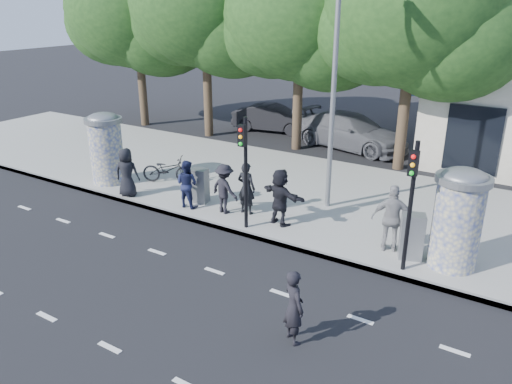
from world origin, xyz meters
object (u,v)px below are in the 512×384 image
Objects in this scene: ped_b at (246,188)px; man_road at (294,307)px; ped_c at (187,184)px; cabinet_right at (412,236)px; traffic_pole_far at (411,194)px; car_right at (351,131)px; bicycle at (168,170)px; car_mid at (273,118)px; ped_d at (225,189)px; ad_column_left at (106,146)px; cabinet_left at (199,186)px; street_lamp at (334,64)px; ped_f at (280,197)px; ped_a at (127,172)px; ped_e at (392,219)px; traffic_pole_near at (245,162)px; ad_column_right at (458,217)px.

ped_b reaches higher than man_road.
cabinet_right is (7.31, 0.36, -0.17)m from ped_c.
car_right is at bearing 118.35° from traffic_pole_far.
bicycle is at bearing -13.51° from ped_b.
ped_d is at bearing -167.34° from car_mid.
car_right is at bearing 59.03° from ad_column_left.
cabinet_left is (2.24, -0.92, 0.09)m from bicycle.
traffic_pole_far is at bearing 174.77° from ped_c.
ped_d is 1.38× the size of cabinet_left.
ped_c is at bearing -174.17° from car_mid.
street_lamp is 4.32m from ped_f.
ped_a is 1.37× the size of cabinet_right.
ped_e is at bearing 125.22° from traffic_pole_far.
man_road is (4.85, -4.45, -0.15)m from ped_d.
traffic_pole_near is 10.50m from car_right.
ped_a is at bearing 179.66° from traffic_pole_far.
man_road reaches higher than cabinet_right.
traffic_pole_near is at bearing 168.61° from cabinet_right.
man_road is at bearing 148.52° from ped_d.
man_road is 10.07m from bicycle.
traffic_pole_far is at bearing -126.08° from bicycle.
street_lamp is 5.12m from ped_d.
ped_d is (3.74, 0.58, -0.05)m from ped_a.
ped_a reaches higher than bicycle.
ped_d is 1.30m from cabinet_left.
ped_a is at bearing -12.56° from ped_e.
traffic_pole_near reaches higher than ped_e.
cabinet_left is (-1.25, 0.29, -0.22)m from ped_d.
ped_b is 0.40× the size of car_mid.
ped_c is 7.32m from cabinet_right.
man_road is 4.70m from cabinet_right.
street_lamp is at bearing -137.99° from ped_b.
cabinet_left is (-3.20, 0.13, -0.30)m from ped_f.
car_right is (-1.55, 9.58, -0.22)m from ped_f.
ad_column_right reaches higher than bicycle.
ped_c is at bearing 162.46° from cabinet_right.
traffic_pole_far is 1.64m from cabinet_right.
ped_a is 0.97× the size of ped_f.
ad_column_left is 1.86m from ped_a.
car_right is (-4.97, 9.48, -0.28)m from ped_e.
cabinet_left is at bearing 179.88° from ad_column_right.
man_road is 1.30× the size of cabinet_right.
car_right is (3.88, 8.53, 0.17)m from bicycle.
traffic_pole_near reaches higher than cabinet_left.
ped_c reaches higher than bicycle.
traffic_pole_near is 1.91× the size of ped_f.
traffic_pole_far is 0.42× the size of street_lamp.
street_lamp is 5.90m from cabinet_left.
ped_c is 0.84× the size of bicycle.
ped_b is 11.41m from car_mid.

